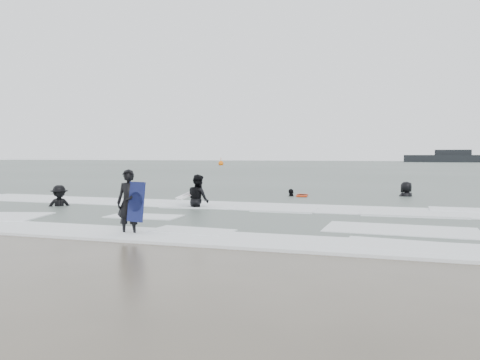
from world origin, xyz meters
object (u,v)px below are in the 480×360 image
(surfer_centre, at_px, (129,235))
(buoy, at_px, (221,163))
(surfer_right_near, at_px, (291,197))
(vessel_horizon, at_px, (453,158))
(surfer_breaker, at_px, (60,208))
(surfer_wading, at_px, (198,210))
(surfer_right_far, at_px, (406,198))

(surfer_centre, height_order, buoy, buoy)
(surfer_centre, xyz_separation_m, surfer_right_near, (1.62, 11.54, 0.00))
(surfer_right_near, bearing_deg, vessel_horizon, -143.58)
(surfer_breaker, bearing_deg, surfer_right_near, -3.44)
(surfer_breaker, xyz_separation_m, surfer_right_near, (7.37, 7.02, 0.00))
(buoy, bearing_deg, vessel_horizon, 50.91)
(surfer_wading, xyz_separation_m, surfer_breaker, (-5.20, -1.07, 0.00))
(surfer_centre, height_order, surfer_right_near, surfer_centre)
(surfer_breaker, distance_m, vessel_horizon, 134.23)
(surfer_right_far, bearing_deg, surfer_breaker, -8.01)
(surfer_right_far, xyz_separation_m, vessel_horizon, (15.58, 122.65, 1.34))
(surfer_right_far, height_order, vessel_horizon, vessel_horizon)
(surfer_breaker, xyz_separation_m, surfer_right_far, (12.50, 8.61, 0.00))
(surfer_centre, relative_size, vessel_horizon, 0.06)
(vessel_horizon, bearing_deg, surfer_centre, -99.33)
(surfer_wading, relative_size, buoy, 1.11)
(surfer_wading, bearing_deg, vessel_horizon, -57.52)
(surfer_centre, distance_m, surfer_right_near, 11.66)
(surfer_right_near, relative_size, surfer_right_far, 0.82)
(surfer_centre, xyz_separation_m, surfer_breaker, (-5.76, 4.52, 0.00))
(buoy, bearing_deg, surfer_right_far, -62.53)
(surfer_right_near, bearing_deg, surfer_wading, 25.79)
(surfer_centre, xyz_separation_m, surfer_right_far, (6.74, 13.14, 0.00))
(vessel_horizon, bearing_deg, surfer_wading, -99.96)
(surfer_centre, height_order, surfer_wading, surfer_wading)
(surfer_breaker, xyz_separation_m, vessel_horizon, (28.07, 131.26, 1.34))
(surfer_breaker, relative_size, surfer_right_far, 0.90)
(surfer_wading, xyz_separation_m, surfer_right_near, (2.17, 5.95, 0.00))
(surfer_centre, height_order, surfer_breaker, surfer_breaker)
(surfer_centre, relative_size, buoy, 1.00)
(surfer_wading, xyz_separation_m, vessel_horizon, (22.87, 130.19, 1.34))
(surfer_centre, bearing_deg, surfer_right_near, 75.43)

